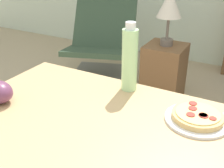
% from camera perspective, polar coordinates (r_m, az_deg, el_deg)
% --- Properties ---
extents(dining_table, '(1.11, 0.74, 0.75)m').
position_cam_1_polar(dining_table, '(1.04, -2.63, -13.99)').
color(dining_table, tan).
rests_on(dining_table, ground_plane).
extents(pizza_on_plate, '(0.22, 0.22, 0.04)m').
position_cam_1_polar(pizza_on_plate, '(1.03, 16.93, -6.44)').
color(pizza_on_plate, white).
rests_on(pizza_on_plate, dining_table).
extents(drink_bottle, '(0.07, 0.07, 0.29)m').
position_cam_1_polar(drink_bottle, '(1.15, 3.61, 5.06)').
color(drink_bottle, '#B7EAA3').
rests_on(drink_bottle, dining_table).
extents(lounge_chair_near, '(0.83, 0.93, 0.88)m').
position_cam_1_polar(lounge_chair_near, '(2.93, -2.03, 6.04)').
color(lounge_chair_near, slate).
rests_on(lounge_chair_near, ground_plane).
extents(side_table, '(0.34, 0.34, 0.52)m').
position_cam_1_polar(side_table, '(2.60, 10.46, 2.28)').
color(side_table, brown).
rests_on(side_table, ground_plane).
extents(table_lamp, '(0.21, 0.21, 0.47)m').
position_cam_1_polar(table_lamp, '(2.42, 11.63, 15.19)').
color(table_lamp, '#665B51').
rests_on(table_lamp, side_table).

